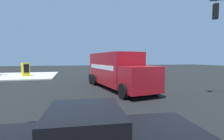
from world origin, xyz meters
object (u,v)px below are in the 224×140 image
Objects in this scene: sedan_silver at (127,72)px; vending_machine_red at (26,69)px; delivery_truck at (116,70)px; pickup_black at (93,136)px.

vending_machine_red is at bearing 80.14° from sedan_silver.
delivery_truck is 15.20m from vending_machine_red.
pickup_black is 20.31m from sedan_silver.
delivery_truck is 4.76× the size of vending_machine_red.
delivery_truck is 1.99× the size of sedan_silver.
vending_machine_red reaches higher than sedan_silver.
pickup_black is at bearing 161.22° from delivery_truck.
pickup_black is at bearing 158.21° from sedan_silver.
delivery_truck is 10.08m from sedan_silver.
delivery_truck is at bearing -18.78° from pickup_black.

